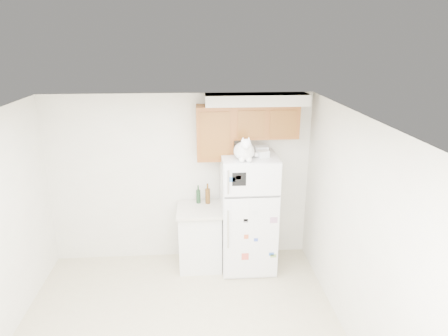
{
  "coord_description": "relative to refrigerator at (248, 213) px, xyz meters",
  "views": [
    {
      "loc": [
        0.23,
        -3.54,
        3.24
      ],
      "look_at": [
        0.61,
        1.55,
        1.55
      ],
      "focal_mm": 32.0,
      "sensor_mm": 36.0,
      "label": 1
    }
  ],
  "objects": [
    {
      "name": "storage_box_back",
      "position": [
        0.18,
        0.1,
        0.9
      ],
      "size": [
        0.18,
        0.14,
        0.1
      ],
      "primitive_type": "cube",
      "rotation": [
        0.0,
        0.0,
        0.03
      ],
      "color": "white",
      "rests_on": "refrigerator"
    },
    {
      "name": "bottle_green",
      "position": [
        -0.7,
        0.25,
        0.21
      ],
      "size": [
        0.06,
        0.06,
        0.27
      ],
      "primitive_type": null,
      "color": "#19381E",
      "rests_on": "base_counter"
    },
    {
      "name": "cat",
      "position": [
        -0.09,
        -0.19,
        0.98
      ],
      "size": [
        0.33,
        0.49,
        0.34
      ],
      "color": "white",
      "rests_on": "refrigerator"
    },
    {
      "name": "base_counter",
      "position": [
        -0.69,
        0.07,
        -0.39
      ],
      "size": [
        0.64,
        0.64,
        0.92
      ],
      "color": "white",
      "rests_on": "ground_plane"
    },
    {
      "name": "refrigerator",
      "position": [
        0.0,
        0.0,
        0.0
      ],
      "size": [
        0.76,
        0.78,
        1.7
      ],
      "color": "white",
      "rests_on": "ground_plane"
    },
    {
      "name": "storage_box_front",
      "position": [
        0.17,
        -0.09,
        0.89
      ],
      "size": [
        0.18,
        0.16,
        0.09
      ],
      "primitive_type": "cube",
      "rotation": [
        0.0,
        0.0,
        0.38
      ],
      "color": "white",
      "rests_on": "refrigerator"
    },
    {
      "name": "bottle_amber",
      "position": [
        -0.57,
        0.23,
        0.22
      ],
      "size": [
        0.07,
        0.07,
        0.3
      ],
      "primitive_type": null,
      "color": "#593814",
      "rests_on": "base_counter"
    },
    {
      "name": "room_shell",
      "position": [
        -0.84,
        -1.36,
        0.82
      ],
      "size": [
        3.84,
        4.04,
        2.52
      ],
      "color": "silver",
      "rests_on": "ground_plane"
    }
  ]
}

